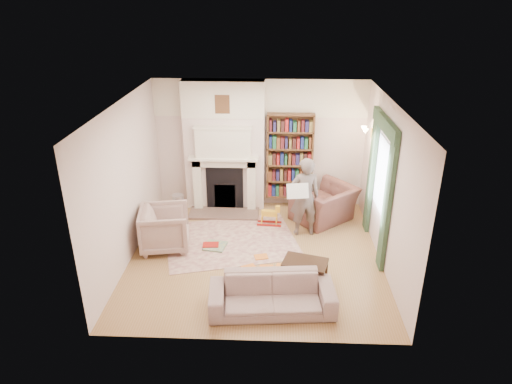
{
  "coord_description": "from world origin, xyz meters",
  "views": [
    {
      "loc": [
        0.32,
        -7.2,
        4.46
      ],
      "look_at": [
        0.0,
        0.25,
        1.15
      ],
      "focal_mm": 32.0,
      "sensor_mm": 36.0,
      "label": 1
    }
  ],
  "objects_px": {
    "bookcase": "(290,156)",
    "rocking_horse": "(269,215)",
    "armchair_left": "(165,228)",
    "paraffin_heater": "(179,207)",
    "coffee_table": "(305,273)",
    "sofa": "(272,295)",
    "armchair_reading": "(324,204)",
    "man_reading": "(305,197)"
  },
  "relations": [
    {
      "from": "coffee_table",
      "to": "man_reading",
      "type": "bearing_deg",
      "value": 103.98
    },
    {
      "from": "armchair_left",
      "to": "coffee_table",
      "type": "relative_size",
      "value": 1.27
    },
    {
      "from": "armchair_reading",
      "to": "coffee_table",
      "type": "height_order",
      "value": "armchair_reading"
    },
    {
      "from": "coffee_table",
      "to": "rocking_horse",
      "type": "bearing_deg",
      "value": 122.7
    },
    {
      "from": "bookcase",
      "to": "paraffin_heater",
      "type": "height_order",
      "value": "bookcase"
    },
    {
      "from": "armchair_reading",
      "to": "man_reading",
      "type": "relative_size",
      "value": 0.72
    },
    {
      "from": "bookcase",
      "to": "armchair_left",
      "type": "bearing_deg",
      "value": -140.64
    },
    {
      "from": "paraffin_heater",
      "to": "rocking_horse",
      "type": "bearing_deg",
      "value": -5.89
    },
    {
      "from": "armchair_left",
      "to": "rocking_horse",
      "type": "relative_size",
      "value": 1.77
    },
    {
      "from": "bookcase",
      "to": "rocking_horse",
      "type": "distance_m",
      "value": 1.41
    },
    {
      "from": "coffee_table",
      "to": "paraffin_heater",
      "type": "height_order",
      "value": "paraffin_heater"
    },
    {
      "from": "rocking_horse",
      "to": "bookcase",
      "type": "bearing_deg",
      "value": 71.02
    },
    {
      "from": "sofa",
      "to": "armchair_reading",
      "type": "bearing_deg",
      "value": 66.07
    },
    {
      "from": "armchair_left",
      "to": "bookcase",
      "type": "bearing_deg",
      "value": -60.06
    },
    {
      "from": "rocking_horse",
      "to": "armchair_reading",
      "type": "bearing_deg",
      "value": 17.81
    },
    {
      "from": "armchair_reading",
      "to": "sofa",
      "type": "distance_m",
      "value": 3.18
    },
    {
      "from": "bookcase",
      "to": "man_reading",
      "type": "bearing_deg",
      "value": -78.31
    },
    {
      "from": "man_reading",
      "to": "coffee_table",
      "type": "xyz_separation_m",
      "value": [
        -0.07,
        -1.74,
        -0.58
      ]
    },
    {
      "from": "man_reading",
      "to": "armchair_reading",
      "type": "bearing_deg",
      "value": -136.5
    },
    {
      "from": "armchair_left",
      "to": "paraffin_heater",
      "type": "bearing_deg",
      "value": -10.04
    },
    {
      "from": "paraffin_heater",
      "to": "rocking_horse",
      "type": "height_order",
      "value": "paraffin_heater"
    },
    {
      "from": "armchair_left",
      "to": "coffee_table",
      "type": "distance_m",
      "value": 2.77
    },
    {
      "from": "sofa",
      "to": "coffee_table",
      "type": "relative_size",
      "value": 2.69
    },
    {
      "from": "man_reading",
      "to": "coffee_table",
      "type": "distance_m",
      "value": 1.83
    },
    {
      "from": "sofa",
      "to": "paraffin_heater",
      "type": "bearing_deg",
      "value": 119.59
    },
    {
      "from": "man_reading",
      "to": "coffee_table",
      "type": "relative_size",
      "value": 2.29
    },
    {
      "from": "armchair_left",
      "to": "paraffin_heater",
      "type": "distance_m",
      "value": 1.18
    },
    {
      "from": "paraffin_heater",
      "to": "armchair_reading",
      "type": "bearing_deg",
      "value": 1.24
    },
    {
      "from": "man_reading",
      "to": "rocking_horse",
      "type": "bearing_deg",
      "value": -35.93
    },
    {
      "from": "coffee_table",
      "to": "sofa",
      "type": "bearing_deg",
      "value": -112.16
    },
    {
      "from": "armchair_reading",
      "to": "rocking_horse",
      "type": "relative_size",
      "value": 2.32
    },
    {
      "from": "sofa",
      "to": "man_reading",
      "type": "distance_m",
      "value": 2.53
    },
    {
      "from": "sofa",
      "to": "coffee_table",
      "type": "distance_m",
      "value": 0.85
    },
    {
      "from": "sofa",
      "to": "rocking_horse",
      "type": "bearing_deg",
      "value": 87.03
    },
    {
      "from": "coffee_table",
      "to": "armchair_left",
      "type": "bearing_deg",
      "value": 172.97
    },
    {
      "from": "coffee_table",
      "to": "rocking_horse",
      "type": "relative_size",
      "value": 1.4
    },
    {
      "from": "bookcase",
      "to": "rocking_horse",
      "type": "relative_size",
      "value": 3.69
    },
    {
      "from": "paraffin_heater",
      "to": "coffee_table",
      "type": "bearing_deg",
      "value": -41.91
    },
    {
      "from": "sofa",
      "to": "coffee_table",
      "type": "height_order",
      "value": "sofa"
    },
    {
      "from": "bookcase",
      "to": "rocking_horse",
      "type": "xyz_separation_m",
      "value": [
        -0.41,
        -0.95,
        -0.95
      ]
    },
    {
      "from": "armchair_left",
      "to": "coffee_table",
      "type": "xyz_separation_m",
      "value": [
        2.54,
        -1.09,
        -0.18
      ]
    },
    {
      "from": "rocking_horse",
      "to": "sofa",
      "type": "bearing_deg",
      "value": -83.63
    }
  ]
}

